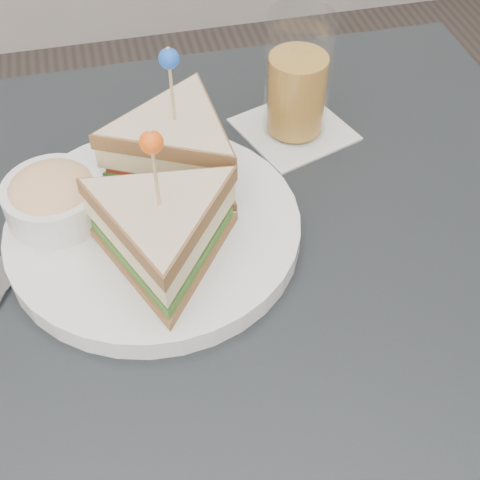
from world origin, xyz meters
name	(u,v)px	position (x,y,z in m)	size (l,w,h in m)	color
table	(233,332)	(0.00, 0.00, 0.67)	(0.80, 0.80, 0.75)	black
plate_meal	(155,197)	(-0.06, 0.09, 0.80)	(0.38, 0.38, 0.17)	white
drink_set	(297,83)	(0.12, 0.21, 0.82)	(0.15, 0.15, 0.15)	silver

